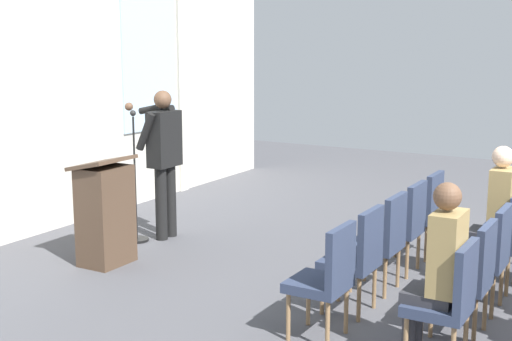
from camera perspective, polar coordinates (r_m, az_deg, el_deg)
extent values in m
cube|color=beige|center=(8.97, -17.01, 9.29)|extent=(9.96, 0.10, 4.45)
cube|color=silver|center=(10.39, -8.61, 9.58)|extent=(1.22, 0.04, 2.29)
cube|color=beige|center=(10.99, -6.12, 9.82)|extent=(0.20, 0.08, 4.45)
cylinder|color=black|center=(8.43, -7.68, -2.68)|extent=(0.14, 0.14, 0.87)
cylinder|color=black|center=(8.57, -6.94, -2.44)|extent=(0.14, 0.14, 0.87)
cube|color=black|center=(8.36, -7.43, 2.55)|extent=(0.42, 0.22, 0.66)
cube|color=#B28C19|center=(8.42, -8.06, 3.13)|extent=(0.06, 0.01, 0.39)
sphere|color=brown|center=(8.32, -7.56, 5.72)|extent=(0.21, 0.21, 0.21)
cylinder|color=black|center=(8.21, -8.91, 3.13)|extent=(0.09, 0.28, 0.45)
cylinder|color=black|center=(8.52, -7.56, 4.86)|extent=(0.15, 0.36, 0.15)
cylinder|color=black|center=(8.57, -8.46, 4.95)|extent=(0.11, 0.34, 0.15)
sphere|color=brown|center=(8.66, -10.23, 5.11)|extent=(0.10, 0.10, 0.10)
cylinder|color=black|center=(8.52, -9.60, -5.53)|extent=(0.28, 0.28, 0.03)
cylinder|color=black|center=(8.35, -9.76, -0.64)|extent=(0.02, 0.02, 1.45)
sphere|color=#262626|center=(8.24, -9.92, 4.59)|extent=(0.07, 0.07, 0.07)
cube|color=#4C3828|center=(7.61, -12.07, -3.59)|extent=(0.52, 0.40, 1.05)
cube|color=#4C3828|center=(7.50, -12.35, 0.62)|extent=(0.60, 0.48, 0.14)
cylinder|color=olive|center=(5.98, 4.25, -10.55)|extent=(0.04, 0.04, 0.40)
cylinder|color=olive|center=(5.68, 2.62, -11.70)|extent=(0.04, 0.04, 0.40)
cylinder|color=olive|center=(5.85, 7.30, -11.10)|extent=(0.04, 0.04, 0.40)
cylinder|color=olive|center=(5.55, 5.81, -12.32)|extent=(0.04, 0.04, 0.40)
cube|color=#2D3851|center=(5.68, 5.04, -9.16)|extent=(0.46, 0.44, 0.08)
cube|color=#2D3851|center=(5.52, 6.88, -6.82)|extent=(0.46, 0.06, 0.46)
cylinder|color=olive|center=(6.52, 6.72, -8.79)|extent=(0.04, 0.04, 0.40)
cylinder|color=olive|center=(6.21, 5.37, -9.76)|extent=(0.04, 0.04, 0.40)
cylinder|color=olive|center=(6.40, 9.54, -9.23)|extent=(0.04, 0.04, 0.40)
cylinder|color=olive|center=(6.09, 8.32, -10.26)|extent=(0.04, 0.04, 0.40)
cube|color=#2D3851|center=(6.23, 7.54, -7.42)|extent=(0.46, 0.44, 0.08)
cube|color=#2D3851|center=(6.08, 9.26, -5.25)|extent=(0.46, 0.06, 0.46)
cylinder|color=olive|center=(7.08, 8.78, -7.28)|extent=(0.04, 0.04, 0.40)
cylinder|color=olive|center=(6.76, 7.65, -8.11)|extent=(0.04, 0.04, 0.40)
cylinder|color=olive|center=(6.97, 11.41, -7.65)|extent=(0.04, 0.04, 0.40)
cylinder|color=olive|center=(6.64, 10.38, -8.52)|extent=(0.04, 0.04, 0.40)
cube|color=#2D3851|center=(6.79, 9.62, -5.96)|extent=(0.46, 0.44, 0.08)
cube|color=#2D3851|center=(6.66, 11.22, -3.94)|extent=(0.46, 0.06, 0.46)
cylinder|color=olive|center=(7.64, 10.53, -5.99)|extent=(0.04, 0.04, 0.40)
cylinder|color=olive|center=(7.32, 9.57, -6.70)|extent=(0.04, 0.04, 0.40)
cylinder|color=olive|center=(7.54, 12.98, -6.31)|extent=(0.04, 0.04, 0.40)
cylinder|color=olive|center=(7.21, 12.11, -7.05)|extent=(0.04, 0.04, 0.40)
cube|color=#2D3851|center=(7.36, 11.37, -4.72)|extent=(0.46, 0.44, 0.08)
cube|color=#2D3851|center=(7.24, 12.87, -2.83)|extent=(0.46, 0.06, 0.46)
cylinder|color=olive|center=(8.22, 12.04, -4.87)|extent=(0.04, 0.04, 0.40)
cylinder|color=olive|center=(7.89, 11.21, -5.49)|extent=(0.04, 0.04, 0.40)
cylinder|color=olive|center=(8.13, 14.32, -5.15)|extent=(0.04, 0.04, 0.40)
cylinder|color=olive|center=(7.79, 13.58, -5.79)|extent=(0.04, 0.04, 0.40)
cube|color=#2D3851|center=(7.94, 12.86, -3.65)|extent=(0.46, 0.44, 0.08)
cube|color=#2D3851|center=(7.83, 14.26, -1.89)|extent=(0.46, 0.06, 0.46)
cylinder|color=olive|center=(5.66, 13.18, -12.07)|extent=(0.04, 0.04, 0.40)
cylinder|color=olive|center=(5.58, 16.60, -12.57)|extent=(0.04, 0.04, 0.40)
cube|color=#2D3851|center=(5.37, 14.47, -10.64)|extent=(0.46, 0.44, 0.08)
cube|color=#2D3851|center=(5.24, 16.63, -8.17)|extent=(0.46, 0.06, 0.46)
cylinder|color=#2D2D33|center=(5.42, 12.22, -12.86)|extent=(0.10, 0.10, 0.44)
cylinder|color=#2D2D33|center=(5.58, 12.81, -12.19)|extent=(0.10, 0.10, 0.44)
cube|color=#2D2D33|center=(5.37, 13.88, -9.96)|extent=(0.34, 0.36, 0.12)
cube|color=#997F4C|center=(5.22, 15.21, -6.43)|extent=(0.36, 0.20, 0.60)
sphere|color=brown|center=(5.13, 15.22, -2.03)|extent=(0.20, 0.20, 0.20)
cylinder|color=olive|center=(6.23, 14.93, -10.02)|extent=(0.04, 0.04, 0.40)
cylinder|color=olive|center=(5.91, 13.98, -11.14)|extent=(0.04, 0.04, 0.40)
cylinder|color=olive|center=(6.16, 18.03, -10.44)|extent=(0.04, 0.04, 0.40)
cylinder|color=olive|center=(5.83, 17.25, -11.60)|extent=(0.04, 0.04, 0.40)
cube|color=#2D3851|center=(5.95, 16.17, -8.63)|extent=(0.46, 0.44, 0.08)
cube|color=#2D3851|center=(5.83, 18.12, -6.35)|extent=(0.46, 0.06, 0.46)
cylinder|color=olive|center=(6.81, 16.37, -8.32)|extent=(0.04, 0.04, 0.40)
cylinder|color=olive|center=(6.48, 15.58, -9.25)|extent=(0.04, 0.04, 0.40)
cylinder|color=olive|center=(6.74, 19.20, -8.67)|extent=(0.04, 0.04, 0.40)
cylinder|color=olive|center=(6.41, 18.56, -9.64)|extent=(0.04, 0.04, 0.40)
cube|color=#2D3851|center=(6.53, 17.55, -6.97)|extent=(0.46, 0.44, 0.08)
cube|color=#2D3851|center=(6.42, 19.33, -4.87)|extent=(0.46, 0.06, 0.46)
cylinder|color=olive|center=(7.40, 17.57, -6.88)|extent=(0.04, 0.04, 0.40)
cylinder|color=olive|center=(7.06, 16.91, -7.67)|extent=(0.04, 0.04, 0.40)
cylinder|color=olive|center=(7.00, 19.64, -8.00)|extent=(0.04, 0.04, 0.40)
cube|color=#2D3851|center=(7.13, 18.69, -5.58)|extent=(0.46, 0.44, 0.08)
cylinder|color=#2D2D33|center=(7.14, 17.01, -7.30)|extent=(0.10, 0.10, 0.44)
cylinder|color=#2D2D33|center=(7.31, 17.34, -6.91)|extent=(0.10, 0.10, 0.44)
cube|color=#2D2D33|center=(7.12, 18.24, -5.07)|extent=(0.34, 0.36, 0.12)
cube|color=#997F4C|center=(7.02, 19.29, -2.29)|extent=(0.36, 0.20, 0.61)
sphere|color=beige|center=(6.94, 19.34, 1.07)|extent=(0.20, 0.20, 0.20)
cylinder|color=olive|center=(7.99, 18.59, -5.64)|extent=(0.04, 0.04, 0.40)
cylinder|color=olive|center=(7.65, 18.03, -6.32)|extent=(0.04, 0.04, 0.40)
cube|color=#2D3851|center=(7.73, 19.65, -4.41)|extent=(0.46, 0.44, 0.08)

